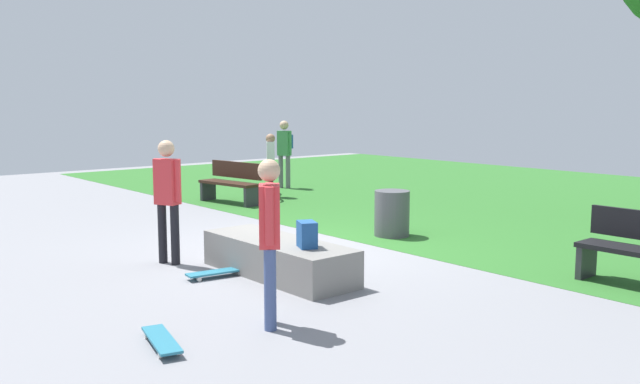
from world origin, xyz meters
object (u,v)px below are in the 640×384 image
Objects in this scene: skater_performing_trick at (270,230)px; park_bench_center_lawn at (231,182)px; skateboard_spare at (162,340)px; cyclist_on_bicycle at (271,170)px; concrete_ledge at (278,258)px; backpack_on_ledge at (307,234)px; skateboard_by_ledge at (217,272)px; trash_bin at (392,213)px; pedestrian_with_backpack at (285,148)px; skater_watching at (167,192)px.

skater_performing_trick is 8.44m from park_bench_center_lawn.
cyclist_on_bicycle is at bearing 138.18° from skateboard_spare.
backpack_on_ledge is (0.59, -0.00, 0.39)m from concrete_ledge.
backpack_on_ledge reaches higher than skateboard_by_ledge.
backpack_on_ledge is 3.36m from trash_bin.
park_bench_center_lawn is (-7.10, 5.32, 0.42)m from skateboard_spare.
skateboard_spare is 0.47× the size of pedestrian_with_backpack.
trash_bin is (-0.43, 3.65, 0.32)m from skateboard_by_ledge.
cyclist_on_bicycle is at bearing -8.35° from backpack_on_ledge.
cyclist_on_bicycle reaches higher than concrete_ledge.
park_bench_center_lawn reaches higher than skateboard_by_ledge.
skater_performing_trick is at bearing -30.16° from park_bench_center_lawn.
park_bench_center_lawn is (-7.29, 4.23, -0.49)m from skater_performing_trick.
skateboard_spare is 0.50× the size of park_bench_center_lawn.
concrete_ledge is 1.34× the size of pedestrian_with_backpack.
skater_performing_trick is 0.95× the size of pedestrian_with_backpack.
concrete_ledge is 3.13m from trash_bin.
concrete_ledge is at bearing 120.21° from skateboard_spare.
concrete_ledge is 1.53× the size of cyclist_on_bicycle.
skater_performing_trick reaches higher than skateboard_by_ledge.
backpack_on_ledge is 1.34m from skateboard_by_ledge.
backpack_on_ledge is at bearing -25.28° from park_bench_center_lawn.
skater_performing_trick is (1.55, -1.25, 0.74)m from concrete_ledge.
skater_performing_trick reaches higher than trash_bin.
backpack_on_ledge is 1.60m from skater_performing_trick.
cyclist_on_bicycle reaches higher than park_bench_center_lawn.
skateboard_by_ledge is (-1.03, -0.64, -0.56)m from backpack_on_ledge.
pedestrian_with_backpack is 1.72m from cyclist_on_bicycle.
park_bench_center_lawn is (-5.74, 2.99, 0.25)m from concrete_ledge.
skateboard_by_ledge is 2.47m from skateboard_spare.
skater_performing_trick is at bearing 80.35° from skateboard_spare.
pedestrian_with_backpack is (-6.67, 6.14, 0.99)m from skateboard_by_ledge.
skateboard_by_ledge is (-0.44, -0.64, -0.17)m from concrete_ledge.
park_bench_center_lawn reaches higher than concrete_ledge.
skater_watching is at bearing -173.56° from skateboard_by_ledge.
skateboard_spare is at bearing -41.82° from cyclist_on_bicycle.
concrete_ledge is 7.36m from cyclist_on_bicycle.
cyclist_on_bicycle is (-7.54, 5.50, -0.34)m from skater_performing_trick.
skater_watching is at bearing 170.94° from skater_performing_trick.
concrete_ledge is 0.79m from skateboard_by_ledge.
cyclist_on_bicycle reaches higher than skateboard_by_ledge.
skater_watching is at bearing -153.01° from concrete_ledge.
skater_performing_trick is 10.97m from pedestrian_with_backpack.
pedestrian_with_backpack is (-6.24, 2.50, 0.68)m from trash_bin.
skater_watching is 0.97× the size of pedestrian_with_backpack.
pedestrian_with_backpack is at bearing 137.33° from skateboard_by_ledge.
pedestrian_with_backpack is 1.14× the size of cyclist_on_bicycle.
cyclist_on_bicycle is (-6.59, 4.25, 0.01)m from backpack_on_ledge.
skateboard_by_ledge is 9.12m from pedestrian_with_backpack.
backpack_on_ledge is at bearing -35.59° from pedestrian_with_backpack.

